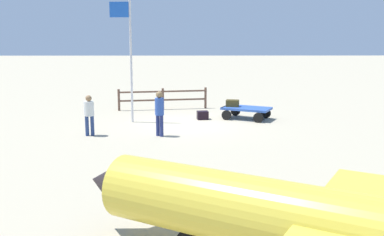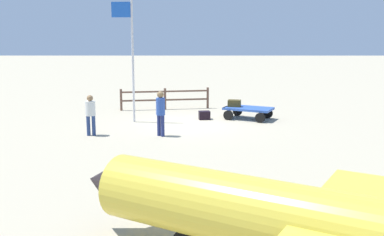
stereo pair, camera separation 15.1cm
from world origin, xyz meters
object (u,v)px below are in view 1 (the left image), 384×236
at_px(worker_trailing, 89,112).
at_px(luggage_cart, 246,110).
at_px(suitcase_dark, 203,115).
at_px(worker_lead, 159,110).
at_px(suitcase_olive, 232,103).
at_px(flagpole, 128,50).
at_px(airplane_near, 322,225).

bearing_deg(worker_trailing, luggage_cart, -152.23).
xyz_separation_m(luggage_cart, suitcase_dark, (1.99, 0.08, -0.23)).
bearing_deg(worker_trailing, worker_lead, 177.69).
height_order(suitcase_olive, flagpole, flagpole).
relative_size(worker_trailing, airplane_near, 0.19).
relative_size(suitcase_olive, airplane_near, 0.08).
relative_size(luggage_cart, worker_lead, 1.40).
bearing_deg(flagpole, suitcase_dark, -169.43).
distance_m(luggage_cart, worker_trailing, 7.30).
bearing_deg(airplane_near, luggage_cart, -92.62).
bearing_deg(suitcase_olive, luggage_cart, 159.01).
bearing_deg(worker_lead, flagpole, -62.15).
bearing_deg(worker_lead, luggage_cart, -136.94).
bearing_deg(suitcase_dark, flagpole, 10.57).
relative_size(suitcase_olive, suitcase_dark, 1.18).
bearing_deg(airplane_near, flagpole, -71.06).
bearing_deg(flagpole, suitcase_olive, -168.81).
bearing_deg(luggage_cart, suitcase_olive, -20.99).
distance_m(worker_trailing, airplane_near, 12.14).
bearing_deg(luggage_cart, worker_lead, 43.06).
bearing_deg(worker_trailing, airplane_near, 118.52).
relative_size(airplane_near, flagpole, 1.60).
bearing_deg(worker_trailing, suitcase_olive, -148.16).
bearing_deg(worker_trailing, suitcase_dark, -143.31).
relative_size(suitcase_olive, worker_lead, 0.37).
bearing_deg(flagpole, worker_lead, 117.85).
distance_m(worker_lead, flagpole, 3.84).
bearing_deg(suitcase_dark, worker_lead, 62.88).
relative_size(worker_lead, worker_trailing, 1.11).
relative_size(suitcase_olive, flagpole, 0.12).
relative_size(worker_lead, flagpole, 0.33).
xyz_separation_m(suitcase_olive, flagpole, (4.63, 0.92, 2.46)).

